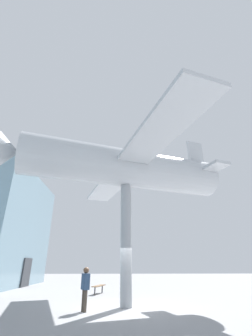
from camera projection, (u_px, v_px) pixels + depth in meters
ground_plane at (126, 308)px, 9.97m from camera, size 80.00×80.00×0.00m
support_pylon_central at (126, 241)px, 11.10m from camera, size 0.55×0.55×5.71m
suspended_airplane at (123, 167)px, 12.59m from camera, size 14.02×12.35×3.64m
visitor_person at (85, 286)px, 9.42m from camera, size 0.46×0.40×1.66m
plaza_bench at (99, 286)px, 14.79m from camera, size 1.76×0.87×0.50m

